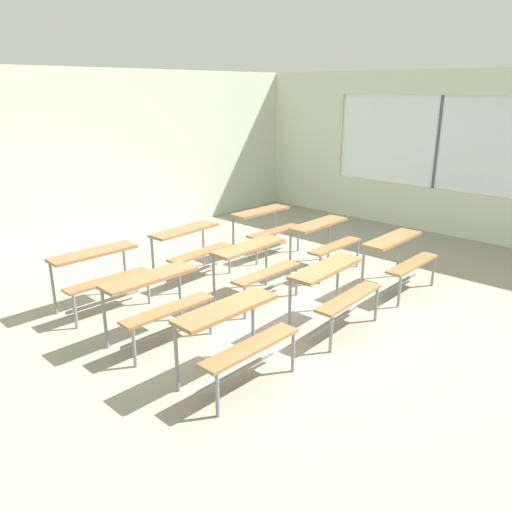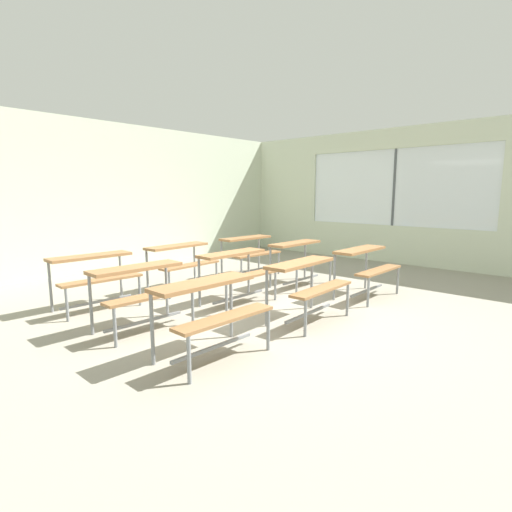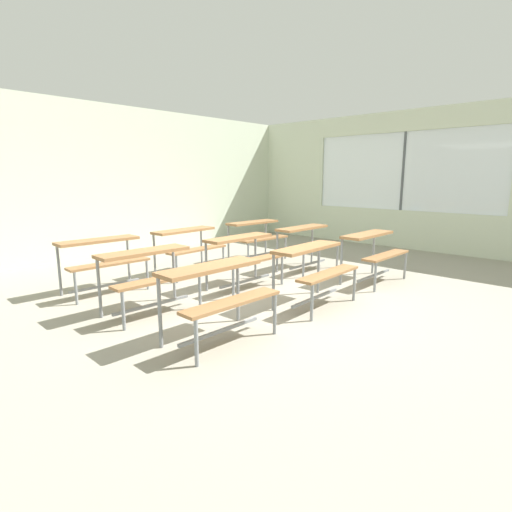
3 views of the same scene
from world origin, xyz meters
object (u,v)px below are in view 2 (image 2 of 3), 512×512
object	(u,v)px
desk_bench_r0c1	(308,277)
desk_bench_r2c2	(250,247)
desk_bench_r1c2	(300,253)
desk_bench_r2c0	(94,269)
desk_bench_r1c1	(237,265)
desk_bench_r1c0	(141,282)
desk_bench_r0c0	(211,301)
desk_bench_r0c2	(366,261)
desk_bench_r2c1	(181,256)

from	to	relation	value
desk_bench_r0c1	desk_bench_r2c2	size ratio (longest dim) A/B	1.00
desk_bench_r1c2	desk_bench_r2c0	distance (m)	3.31
desk_bench_r1c1	desk_bench_r2c2	xyz separation A→B (m)	(1.55, 1.20, 0.00)
desk_bench_r1c0	desk_bench_r2c2	xyz separation A→B (m)	(3.09, 1.17, 0.00)
desk_bench_r0c0	desk_bench_r2c0	distance (m)	2.42
desk_bench_r1c1	desk_bench_r2c2	bearing A→B (deg)	38.12
desk_bench_r0c2	desk_bench_r1c0	size ratio (longest dim) A/B	0.99
desk_bench_r0c2	desk_bench_r2c2	xyz separation A→B (m)	(-0.04, 2.41, 0.00)
desk_bench_r0c1	desk_bench_r0c2	distance (m)	1.56
desk_bench_r1c2	desk_bench_r2c2	distance (m)	1.19
desk_bench_r0c0	desk_bench_r1c0	size ratio (longest dim) A/B	0.99
desk_bench_r1c2	desk_bench_r1c0	bearing A→B (deg)	179.56
desk_bench_r1c0	desk_bench_r2c1	size ratio (longest dim) A/B	0.99
desk_bench_r2c0	desk_bench_r2c1	bearing A→B (deg)	1.61
desk_bench_r1c0	desk_bench_r1c1	distance (m)	1.54
desk_bench_r0c2	desk_bench_r2c0	xyz separation A→B (m)	(-3.10, 2.46, 0.00)
desk_bench_r1c2	desk_bench_r0c0	bearing A→B (deg)	-159.12
desk_bench_r0c0	desk_bench_r0c1	world-z (taller)	same
desk_bench_r2c2	desk_bench_r2c1	bearing A→B (deg)	-178.50
desk_bench_r2c1	desk_bench_r0c1	bearing A→B (deg)	-91.14
desk_bench_r0c0	desk_bench_r1c2	distance (m)	3.29
desk_bench_r2c2	desk_bench_r0c2	bearing A→B (deg)	-86.29
desk_bench_r1c0	desk_bench_r1c1	size ratio (longest dim) A/B	1.01
desk_bench_r0c1	desk_bench_r2c0	xyz separation A→B (m)	(-1.54, 2.47, 0.00)
desk_bench_r1c2	desk_bench_r2c2	world-z (taller)	same
desk_bench_r0c1	desk_bench_r1c0	xyz separation A→B (m)	(-1.56, 1.24, 0.00)
desk_bench_r1c0	desk_bench_r2c0	bearing A→B (deg)	90.34
desk_bench_r2c0	desk_bench_r2c2	xyz separation A→B (m)	(3.06, -0.05, 0.00)
desk_bench_r1c0	desk_bench_r1c2	world-z (taller)	same
desk_bench_r2c2	desk_bench_r2c0	bearing A→B (deg)	-178.23
desk_bench_r0c2	desk_bench_r2c0	distance (m)	3.96
desk_bench_r0c0	desk_bench_r0c1	bearing A→B (deg)	-0.65
desk_bench_r0c1	desk_bench_r2c1	size ratio (longest dim) A/B	1.00
desk_bench_r0c2	desk_bench_r2c2	size ratio (longest dim) A/B	0.98
desk_bench_r0c1	desk_bench_r2c2	xyz separation A→B (m)	(1.52, 2.41, 0.00)
desk_bench_r0c2	desk_bench_r1c1	bearing A→B (deg)	142.72
desk_bench_r2c0	desk_bench_r2c2	world-z (taller)	same
desk_bench_r0c1	desk_bench_r1c1	world-z (taller)	same
desk_bench_r1c1	desk_bench_r1c2	world-z (taller)	same
desk_bench_r0c1	desk_bench_r1c2	bearing A→B (deg)	36.42
desk_bench_r0c1	desk_bench_r2c2	world-z (taller)	same
desk_bench_r1c1	desk_bench_r2c1	distance (m)	1.24
desk_bench_r1c0	desk_bench_r0c1	bearing A→B (deg)	-36.88
desk_bench_r1c2	desk_bench_r2c0	xyz separation A→B (m)	(-3.06, 1.25, 0.00)
desk_bench_r0c0	desk_bench_r2c1	xyz separation A→B (m)	(1.48, 2.40, 0.00)
desk_bench_r2c1	desk_bench_r0c0	bearing A→B (deg)	-124.48
desk_bench_r0c2	desk_bench_r1c0	distance (m)	3.36
desk_bench_r0c0	desk_bench_r1c0	bearing A→B (deg)	91.56
desk_bench_r1c0	desk_bench_r2c2	world-z (taller)	same
desk_bench_r2c0	desk_bench_r2c2	bearing A→B (deg)	1.31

